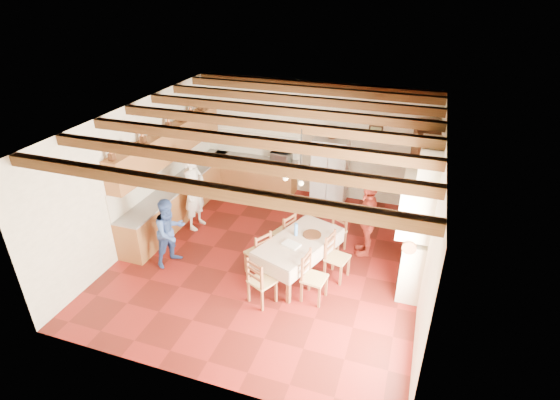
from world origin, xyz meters
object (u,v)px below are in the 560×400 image
at_px(dining_table, 299,244).
at_px(person_woman_red, 367,219).
at_px(chair_end_near, 262,280).
at_px(chair_end_far, 334,230).
at_px(microwave, 281,157).
at_px(person_woman_blue, 170,232).
at_px(refrigerator, 330,170).
at_px(chair_left_near, 258,252).
at_px(person_man, 194,192).
at_px(chair_right_far, 337,257).
at_px(hutch, 421,178).
at_px(chair_left_far, 283,233).
at_px(chair_right_near, 314,278).

distance_m(dining_table, person_woman_red, 1.62).
xyz_separation_m(chair_end_near, chair_end_far, (0.84, 2.07, 0.00)).
relative_size(chair_end_near, microwave, 1.90).
bearing_deg(person_woman_blue, refrigerator, -11.68).
relative_size(person_woman_blue, microwave, 2.86).
xyz_separation_m(refrigerator, person_woman_blue, (-2.41, -3.71, -0.14)).
distance_m(chair_left_near, person_woman_blue, 1.81).
height_order(chair_end_near, person_man, person_man).
distance_m(chair_right_far, person_woman_red, 1.17).
height_order(chair_end_far, person_man, person_man).
distance_m(hutch, person_woman_blue, 5.63).
xyz_separation_m(chair_left_far, person_woman_blue, (-2.02, -1.08, 0.24)).
xyz_separation_m(refrigerator, chair_right_far, (0.88, -3.13, -0.38)).
relative_size(chair_right_near, person_man, 0.53).
bearing_deg(chair_left_near, person_man, -91.50).
height_order(chair_left_far, chair_end_near, same).
relative_size(hutch, chair_right_near, 2.48).
xyz_separation_m(chair_end_near, person_man, (-2.39, 1.98, 0.43)).
bearing_deg(hutch, chair_right_far, -124.40).
xyz_separation_m(chair_right_far, chair_end_far, (-0.28, 0.94, 0.00)).
bearing_deg(person_woman_red, chair_left_near, -69.42).
relative_size(hutch, person_woman_blue, 1.64).
height_order(chair_end_near, person_woman_blue, person_woman_blue).
bearing_deg(microwave, chair_left_far, -64.86).
xyz_separation_m(chair_left_near, chair_end_far, (1.24, 1.26, 0.00)).
distance_m(person_woman_red, microwave, 3.33).
bearing_deg(person_man, chair_left_near, -115.93).
distance_m(chair_right_near, person_woman_blue, 3.05).
xyz_separation_m(chair_left_far, person_woman_red, (1.65, 0.55, 0.35)).
xyz_separation_m(dining_table, person_woman_red, (1.12, 1.17, 0.12)).
relative_size(refrigerator, chair_right_near, 1.79).
height_order(chair_left_far, person_woman_blue, person_woman_blue).
bearing_deg(chair_left_near, microwave, -139.81).
distance_m(chair_end_near, person_man, 3.13).
relative_size(chair_right_far, person_man, 0.53).
bearing_deg(chair_end_near, person_man, -13.29).
relative_size(chair_right_near, chair_end_near, 1.00).
bearing_deg(person_woman_red, hutch, 133.83).
bearing_deg(chair_right_near, chair_right_far, -11.40).
distance_m(chair_end_near, person_woman_blue, 2.25).
bearing_deg(microwave, dining_table, -60.18).
height_order(chair_right_near, person_woman_red, person_woman_red).
bearing_deg(person_man, refrigerator, -44.57).
height_order(refrigerator, chair_right_near, refrigerator).
bearing_deg(person_man, chair_left_far, -94.40).
bearing_deg(person_woman_red, person_man, -102.42).
xyz_separation_m(refrigerator, dining_table, (0.14, -3.25, -0.15)).
bearing_deg(chair_end_far, chair_left_far, -126.78).
relative_size(refrigerator, person_woman_blue, 1.19).
bearing_deg(chair_end_near, refrigerator, -66.85).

